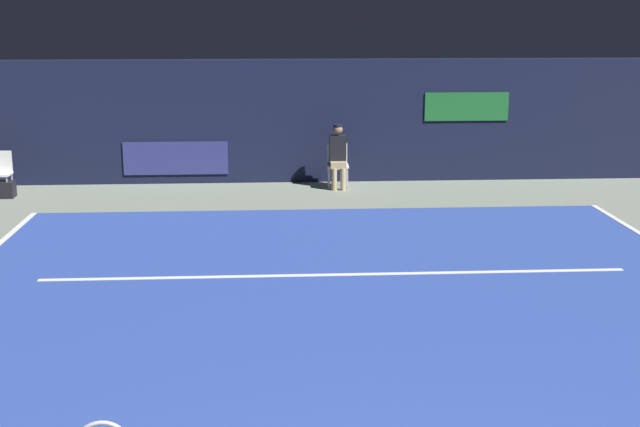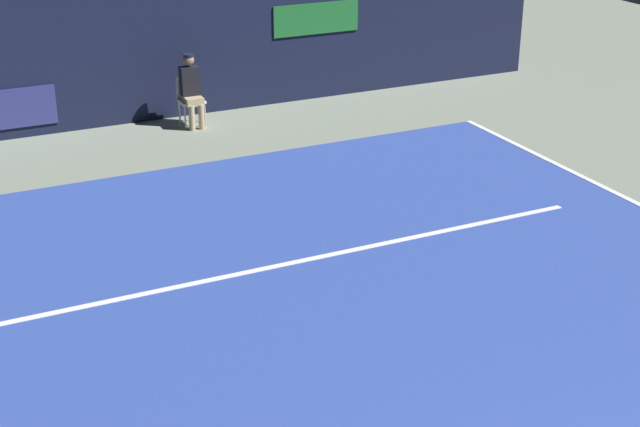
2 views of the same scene
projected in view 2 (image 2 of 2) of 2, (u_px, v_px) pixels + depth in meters
name	position (u px, v px, depth m)	size (l,w,h in m)	color
ground_plane	(387.00, 340.00, 10.24)	(32.39, 32.39, 0.00)	gray
court_surface	(387.00, 339.00, 10.23)	(10.48, 12.31, 0.01)	#2D479E
line_service	(305.00, 260.00, 12.02)	(8.17, 0.10, 0.01)	white
back_wall	(149.00, 49.00, 17.12)	(16.51, 0.33, 2.60)	#141933
line_judge_on_chair	(191.00, 89.00, 16.91)	(0.44, 0.53, 1.32)	white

